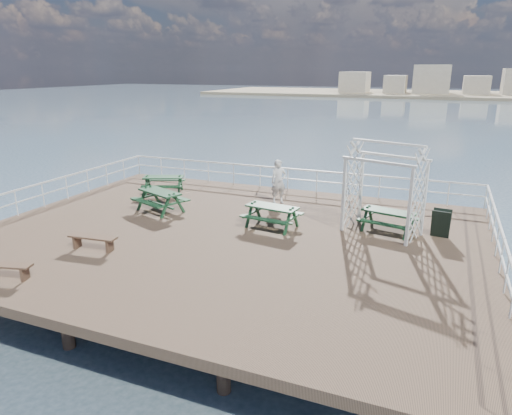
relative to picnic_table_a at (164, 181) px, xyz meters
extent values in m
cube|color=brown|center=(5.33, -3.98, -0.74)|extent=(18.00, 14.00, 0.30)
plane|color=#3C5465|center=(5.33, 36.02, -2.59)|extent=(300.00, 300.00, 0.00)
cube|color=tan|center=(20.33, 131.02, -2.19)|extent=(160.00, 40.00, 0.80)
cube|color=beige|center=(-14.67, 128.02, 1.21)|extent=(8.00, 8.00, 6.00)
cube|color=beige|center=(-2.67, 128.02, 0.71)|extent=(6.00, 8.00, 5.00)
cube|color=beige|center=(7.33, 128.02, 2.21)|extent=(10.00, 8.00, 8.00)
cube|color=beige|center=(19.33, 128.02, 0.71)|extent=(7.00, 8.00, 5.00)
cylinder|color=brown|center=(-2.17, 1.52, -1.94)|extent=(0.36, 0.36, 2.10)
cylinder|color=brown|center=(12.83, 1.52, -1.94)|extent=(0.36, 0.36, 2.10)
cube|color=silver|center=(5.33, 2.87, 0.46)|extent=(17.70, 0.07, 0.07)
cube|color=silver|center=(5.33, 2.87, -0.04)|extent=(17.70, 0.05, 0.05)
cylinder|color=silver|center=(-3.52, 2.87, -0.04)|extent=(0.05, 0.05, 1.10)
cube|color=silver|center=(-3.52, -3.98, 0.46)|extent=(0.07, 13.70, 0.07)
cube|color=silver|center=(-3.52, -3.98, -0.04)|extent=(0.05, 13.70, 0.05)
cube|color=silver|center=(14.18, -3.98, 0.46)|extent=(0.07, 13.70, 0.07)
cube|color=silver|center=(14.18, -3.98, -0.04)|extent=(0.05, 13.70, 0.05)
cube|color=#123219|center=(0.00, 0.00, 0.19)|extent=(2.02, 1.40, 0.06)
cube|color=#123219|center=(-0.24, 0.58, -0.12)|extent=(1.84, 0.97, 0.05)
cube|color=#123219|center=(0.24, -0.58, -0.12)|extent=(1.84, 0.97, 0.05)
cube|color=#123219|center=(-0.72, -0.30, -0.14)|extent=(0.66, 1.43, 0.06)
cube|color=#123219|center=(0.72, 0.30, -0.14)|extent=(0.66, 1.43, 0.06)
cube|color=#123219|center=(-0.84, -0.01, -0.19)|extent=(0.29, 0.53, 0.92)
cube|color=#123219|center=(-0.60, -0.59, -0.19)|extent=(0.29, 0.53, 0.92)
cube|color=#123219|center=(0.60, 0.59, -0.19)|extent=(0.29, 0.53, 0.92)
cube|color=#123219|center=(0.84, 0.01, -0.19)|extent=(0.29, 0.53, 0.92)
cube|color=#123219|center=(0.00, 0.00, -0.32)|extent=(1.58, 0.72, 0.06)
cube|color=#123219|center=(6.58, -2.71, 0.21)|extent=(2.03, 1.01, 0.06)
cube|color=#123219|center=(6.66, -2.07, -0.10)|extent=(1.96, 0.53, 0.05)
cube|color=#123219|center=(6.49, -3.35, -0.10)|extent=(1.96, 0.53, 0.05)
cube|color=#123219|center=(5.77, -2.60, -0.12)|extent=(0.30, 1.56, 0.06)
cube|color=#123219|center=(7.38, -2.82, -0.12)|extent=(0.30, 1.56, 0.06)
cube|color=#123219|center=(5.82, -2.28, -0.18)|extent=(0.16, 0.56, 0.95)
cube|color=#123219|center=(5.73, -2.92, -0.18)|extent=(0.16, 0.56, 0.95)
cube|color=#123219|center=(7.42, -2.50, -0.18)|extent=(0.16, 0.56, 0.95)
cube|color=#123219|center=(7.34, -3.14, -0.18)|extent=(0.16, 0.56, 0.95)
cube|color=#123219|center=(6.58, -2.71, -0.32)|extent=(1.72, 0.32, 0.06)
cube|color=#123219|center=(10.69, -1.55, 0.18)|extent=(1.98, 1.10, 0.06)
cube|color=#123219|center=(10.82, -0.94, -0.12)|extent=(1.88, 0.64, 0.05)
cube|color=#123219|center=(10.56, -2.16, -0.12)|extent=(1.88, 0.64, 0.05)
cube|color=#123219|center=(9.92, -1.38, -0.14)|extent=(0.40, 1.49, 0.06)
cube|color=#123219|center=(11.45, -1.71, -0.14)|extent=(0.40, 1.49, 0.06)
cube|color=#123219|center=(9.99, -1.08, -0.19)|extent=(0.19, 0.54, 0.91)
cube|color=#123219|center=(9.86, -1.69, -0.19)|extent=(0.19, 0.54, 0.91)
cube|color=#123219|center=(11.51, -1.40, -0.19)|extent=(0.19, 0.54, 0.91)
cube|color=#123219|center=(11.38, -2.01, -0.19)|extent=(0.19, 0.54, 0.91)
cube|color=#123219|center=(10.69, -1.55, -0.33)|extent=(1.64, 0.43, 0.06)
cube|color=#123219|center=(1.52, -2.58, 0.25)|extent=(2.18, 1.47, 0.07)
cube|color=#123219|center=(1.76, -1.95, -0.08)|extent=(1.99, 1.00, 0.06)
cube|color=#123219|center=(1.27, -3.21, -0.08)|extent=(1.99, 1.00, 0.06)
cube|color=#123219|center=(0.73, -2.27, -0.10)|extent=(0.68, 1.56, 0.07)
cube|color=#123219|center=(2.31, -2.89, -0.10)|extent=(0.68, 1.56, 0.07)
cube|color=#123219|center=(0.85, -1.96, -0.16)|extent=(0.30, 0.58, 0.99)
cube|color=#123219|center=(0.61, -2.59, -0.16)|extent=(0.30, 0.58, 0.99)
cube|color=#123219|center=(2.43, -2.57, -0.16)|extent=(0.30, 0.58, 0.99)
cube|color=#123219|center=(2.18, -3.20, -0.16)|extent=(0.30, 0.58, 0.99)
cube|color=#123219|center=(1.52, -2.58, -0.30)|extent=(1.71, 0.74, 0.07)
cube|color=brown|center=(1.89, -7.08, -0.14)|extent=(1.70, 0.57, 0.06)
cube|color=brown|center=(1.26, -7.14, -0.38)|extent=(0.12, 0.36, 0.42)
cube|color=brown|center=(2.51, -7.02, -0.38)|extent=(0.12, 0.36, 0.42)
cube|color=brown|center=(1.10, -9.77, -0.16)|extent=(1.61, 0.76, 0.06)
cube|color=brown|center=(1.67, -9.62, -0.39)|extent=(0.16, 0.34, 0.39)
cube|color=silver|center=(9.10, -2.03, 0.76)|extent=(0.13, 0.13, 2.69)
cube|color=silver|center=(9.50, -0.75, 0.76)|extent=(0.13, 0.13, 2.69)
cube|color=silver|center=(11.45, -2.77, 0.76)|extent=(0.13, 0.13, 2.69)
cube|color=silver|center=(11.85, -1.49, 0.76)|extent=(0.13, 0.13, 2.69)
cube|color=silver|center=(10.28, -2.40, 2.14)|extent=(2.59, 0.89, 0.09)
cube|color=silver|center=(10.68, -1.12, 2.14)|extent=(2.59, 0.89, 0.09)
cube|color=silver|center=(10.48, -1.76, 2.72)|extent=(2.59, 0.88, 0.08)
cube|color=black|center=(12.47, -1.53, -0.09)|extent=(0.65, 0.33, 1.02)
cube|color=black|center=(12.50, -1.32, -0.09)|extent=(0.65, 0.33, 1.02)
imported|color=silver|center=(5.70, 0.46, 0.39)|extent=(0.85, 0.81, 1.95)
camera|label=1|loc=(12.22, -18.05, 5.18)|focal=32.00mm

